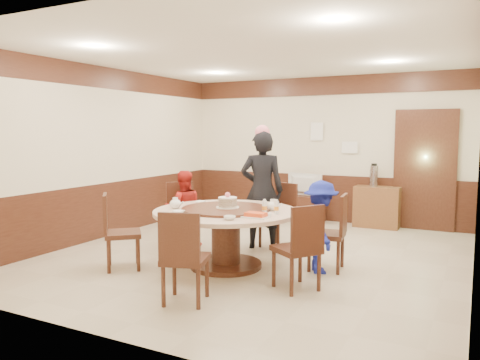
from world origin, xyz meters
The scene contains 29 objects.
room centered at (0.01, 0.01, 1.08)m, with size 6.00×6.04×2.84m.
banquet_table centered at (-0.12, -0.70, 0.53)m, with size 1.86×1.86×0.78m.
chair_0 centered at (1.09, -0.20, 0.30)m, with size 0.50×0.49×0.97m.
chair_1 centered at (0.08, 0.58, 0.30)m, with size 0.55×0.56×0.97m.
chair_2 centered at (-1.27, 0.00, 0.30)m, with size 0.62×0.62×0.97m.
chair_3 centered at (-1.28, -1.37, 0.30)m, with size 0.62×0.62×0.97m.
chair_4 centered at (0.12, -2.00, 0.30)m, with size 0.55×0.56×0.97m.
chair_5 centered at (1.01, -1.10, 0.30)m, with size 0.62×0.61×0.97m.
person_standing centered at (-0.12, 0.43, 0.88)m, with size 0.64×0.42×1.76m, color black.
person_red centered at (-1.20, -0.07, 0.58)m, with size 0.57×0.44×1.17m, color #B01E17.
person_blue centered at (1.04, -0.35, 0.58)m, with size 0.74×0.43×1.15m, color #172295.
birthday_cake centered at (-0.10, -0.69, 0.85)m, with size 0.30×0.30×0.20m.
teapot_left centered at (-0.76, -0.90, 0.81)m, with size 0.17×0.15×0.13m, color white.
teapot_right centered at (0.44, -0.46, 0.81)m, with size 0.17×0.15×0.13m, color white.
bowl_0 centered at (-0.70, -0.38, 0.77)m, with size 0.14×0.14×0.03m, color white.
bowl_1 centered at (0.24, -1.26, 0.77)m, with size 0.14×0.14×0.04m, color white.
bowl_2 centered at (-0.51, -1.20, 0.77)m, with size 0.15×0.15×0.04m, color white.
bowl_3 centered at (0.53, -0.87, 0.77)m, with size 0.13×0.13×0.04m, color white.
saucer_near centered at (-0.37, -1.35, 0.76)m, with size 0.18×0.18×0.01m, color white.
saucer_far centered at (0.33, -0.20, 0.76)m, with size 0.18×0.18×0.01m, color white.
shrimp_platter centered at (0.46, -1.01, 0.78)m, with size 0.30×0.20×0.06m.
bottle_0 centered at (0.43, -0.71, 0.83)m, with size 0.06×0.06×0.16m, color white.
bottle_1 centered at (0.58, -0.67, 0.83)m, with size 0.06×0.06×0.16m, color white.
tv_stand centered at (-0.30, 2.75, 0.25)m, with size 0.85×0.45×0.50m, color #412014.
television centered at (-0.30, 2.75, 0.72)m, with size 0.75×0.10×0.43m, color gray.
side_cabinet centered at (1.13, 2.78, 0.38)m, with size 0.80×0.40×0.75m, color brown.
thermos centered at (1.05, 2.78, 0.94)m, with size 0.15×0.15×0.38m, color silver.
notice_left centered at (-0.10, 2.96, 1.75)m, with size 0.25×0.00×0.35m, color white.
notice_right centered at (0.55, 2.96, 1.45)m, with size 0.30×0.00×0.22m, color white.
Camera 1 is at (2.75, -5.89, 1.76)m, focal length 35.00 mm.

